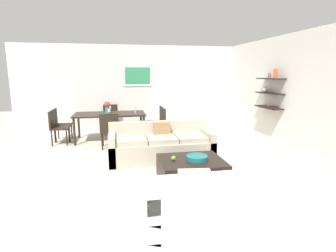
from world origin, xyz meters
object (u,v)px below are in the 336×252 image
coffee_table (191,170)px  dining_chair_right_far (158,119)px  wine_glass_foot (109,111)px  wine_glass_right_far (135,108)px  dining_chair_right_near (160,122)px  dining_chair_foot (109,129)px  wine_glass_head (110,108)px  centerpiece_vase (107,106)px  dining_table (110,116)px  dining_chair_left_far (60,122)px  wine_glass_right_near (135,109)px  decorative_bowl (197,157)px  apple_on_coffee_table (173,158)px  dining_chair_head (111,117)px  loveseat_white (206,203)px  dining_chair_left_near (56,125)px  sofa_beige (161,146)px

coffee_table → dining_chair_right_far: bearing=91.1°
wine_glass_foot → wine_glass_right_far: bearing=38.1°
dining_chair_right_near → dining_chair_foot: (-1.36, -0.67, 0.00)m
wine_glass_head → centerpiece_vase: centerpiece_vase is taller
dining_table → dining_chair_left_far: size_ratio=2.16×
coffee_table → dining_chair_foot: (-1.42, 2.32, 0.31)m
dining_chair_foot → wine_glass_right_near: size_ratio=5.00×
centerpiece_vase → wine_glass_right_far: bearing=8.3°
dining_chair_right_far → decorative_bowl: bearing=-87.5°
apple_on_coffee_table → centerpiece_vase: bearing=110.0°
dining_chair_head → loveseat_white: bearing=-77.5°
loveseat_white → dining_chair_left_near: (-2.58, 4.37, 0.21)m
apple_on_coffee_table → dining_chair_right_near: 3.00m
dining_chair_left_far → loveseat_white: bearing=-61.8°
coffee_table → dining_chair_right_near: size_ratio=1.23×
coffee_table → centerpiece_vase: 3.62m
apple_on_coffee_table → wine_glass_foot: bearing=111.7°
dining_chair_right_near → loveseat_white: bearing=-91.8°
loveseat_white → dining_chair_foot: dining_chair_foot is taller
decorative_bowl → dining_chair_head: size_ratio=0.43×
loveseat_white → dining_table: (-1.22, 4.59, 0.39)m
decorative_bowl → dining_chair_right_far: dining_chair_right_far is taller
dining_table → wine_glass_head: bearing=90.0°
dining_chair_head → dining_chair_right_far: bearing=-26.4°
sofa_beige → dining_chair_left_near: bearing=145.2°
sofa_beige → dining_table: sofa_beige is taller
loveseat_white → wine_glass_foot: size_ratio=8.49×
dining_chair_left_near → dining_chair_foot: size_ratio=1.00×
sofa_beige → dining_chair_foot: dining_chair_foot is taller
dining_chair_head → coffee_table: bearing=-70.9°
apple_on_coffee_table → dining_chair_right_near: (0.25, 2.99, 0.08)m
centerpiece_vase → dining_chair_right_near: bearing=-9.2°
coffee_table → dining_chair_head: bearing=109.1°
dining_table → dining_chair_left_near: dining_chair_left_near is taller
coffee_table → centerpiece_vase: (-1.48, 3.22, 0.75)m
sofa_beige → dining_chair_left_near: size_ratio=2.49×
wine_glass_foot → centerpiece_vase: centerpiece_vase is taller
apple_on_coffee_table → dining_table: dining_table is taller
loveseat_white → wine_glass_right_near: (-0.52, 4.47, 0.58)m
dining_chair_left_near → dining_chair_left_far: (0.00, 0.44, 0.00)m
decorative_bowl → dining_chair_foot: 2.79m
coffee_table → wine_glass_head: 3.96m
wine_glass_head → centerpiece_vase: bearing=-98.4°
dining_table → wine_glass_right_near: wine_glass_right_near is taller
apple_on_coffee_table → dining_chair_right_near: dining_chair_right_near is taller
dining_chair_left_near → apple_on_coffee_table: bearing=-50.5°
apple_on_coffee_table → dining_chair_right_far: 3.44m
dining_chair_left_far → dining_chair_head: 1.52m
sofa_beige → loveseat_white: bearing=-87.5°
loveseat_white → coffee_table: 1.40m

